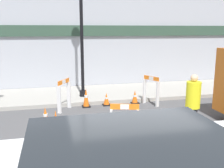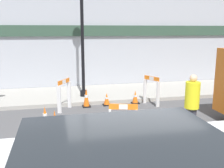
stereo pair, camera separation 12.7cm
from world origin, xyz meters
TOP-DOWN VIEW (x-y plane):
  - ground_plane at (0.00, 0.00)m, footprint 60.00×60.00m
  - sidewalk_slab at (0.00, 6.02)m, footprint 18.00×3.03m
  - storefront_facade at (0.00, 7.60)m, footprint 18.00×0.22m
  - streetlamp_post at (-0.29, 5.43)m, footprint 0.44×0.44m
  - barricade_0 at (2.16, 4.07)m, footprint 0.45×0.70m
  - barricade_1 at (-1.12, 4.10)m, footprint 0.52×0.73m
  - barricade_2 at (0.28, 1.16)m, footprint 0.76×0.34m
  - traffic_cone_0 at (-0.31, 4.35)m, footprint 0.30×0.30m
  - traffic_cone_1 at (0.48, 4.40)m, footprint 0.30×0.30m
  - traffic_cone_2 at (1.63, 4.40)m, footprint 0.30×0.30m
  - traffic_cone_3 at (1.23, 0.97)m, footprint 0.30×0.30m
  - traffic_cone_4 at (-1.76, 2.65)m, footprint 0.30×0.30m
  - traffic_cone_5 at (-1.47, 1.77)m, footprint 0.30×0.30m
  - person_worker at (2.06, 0.88)m, footprint 0.52×0.52m

SIDE VIEW (x-z plane):
  - ground_plane at x=0.00m, z-range 0.00..0.00m
  - sidewalk_slab at x=0.00m, z-range 0.00..0.15m
  - traffic_cone_1 at x=0.48m, z-range -0.01..0.48m
  - traffic_cone_2 at x=1.63m, z-range -0.01..0.51m
  - traffic_cone_3 at x=1.23m, z-range -0.01..0.57m
  - traffic_cone_4 at x=-1.76m, z-range -0.01..0.59m
  - traffic_cone_0 at x=-0.31m, z-range -0.01..0.71m
  - traffic_cone_5 at x=-1.47m, z-range -0.01..0.73m
  - barricade_2 at x=0.28m, z-range 0.03..1.01m
  - barricade_0 at x=2.16m, z-range 0.03..1.15m
  - barricade_1 at x=-1.12m, z-range 0.03..1.16m
  - person_worker at x=2.06m, z-range 0.06..1.79m
  - storefront_facade at x=0.00m, z-range 0.00..5.50m
  - streetlamp_post at x=-0.29m, z-range 0.94..6.69m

